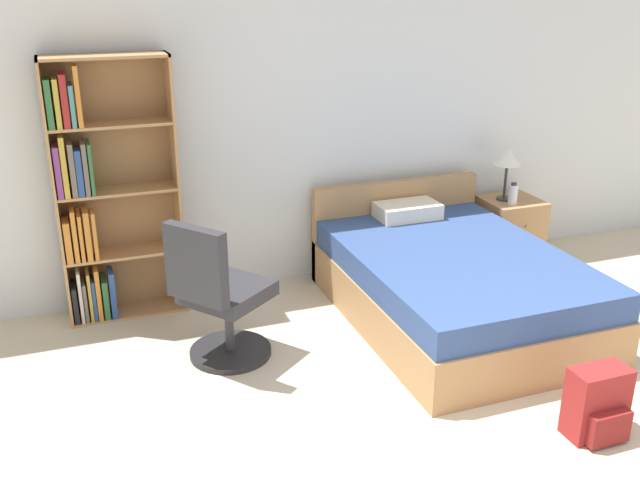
{
  "coord_description": "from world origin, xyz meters",
  "views": [
    {
      "loc": [
        -1.94,
        -2.0,
        2.42
      ],
      "look_at": [
        -0.49,
        1.98,
        0.8
      ],
      "focal_mm": 40.0,
      "sensor_mm": 36.0,
      "label": 1
    }
  ],
  "objects_px": {
    "office_chair": "(219,299)",
    "nightstand": "(509,230)",
    "water_bottle": "(513,194)",
    "table_lamp": "(508,158)",
    "backpack_red": "(598,405)",
    "bed": "(450,282)",
    "bookshelf": "(100,199)"
  },
  "relations": [
    {
      "from": "table_lamp",
      "to": "water_bottle",
      "type": "xyz_separation_m",
      "value": [
        -0.01,
        -0.13,
        -0.27
      ]
    },
    {
      "from": "backpack_red",
      "to": "bookshelf",
      "type": "bearing_deg",
      "value": 134.2
    },
    {
      "from": "table_lamp",
      "to": "nightstand",
      "type": "bearing_deg",
      "value": -13.69
    },
    {
      "from": "backpack_red",
      "to": "table_lamp",
      "type": "bearing_deg",
      "value": 68.58
    },
    {
      "from": "bed",
      "to": "water_bottle",
      "type": "height_order",
      "value": "bed"
    },
    {
      "from": "bookshelf",
      "to": "backpack_red",
      "type": "height_order",
      "value": "bookshelf"
    },
    {
      "from": "table_lamp",
      "to": "backpack_red",
      "type": "xyz_separation_m",
      "value": [
        -0.92,
        -2.34,
        -0.73
      ]
    },
    {
      "from": "bed",
      "to": "nightstand",
      "type": "bearing_deg",
      "value": 37.37
    },
    {
      "from": "backpack_red",
      "to": "nightstand",
      "type": "bearing_deg",
      "value": 66.97
    },
    {
      "from": "office_chair",
      "to": "nightstand",
      "type": "relative_size",
      "value": 1.75
    },
    {
      "from": "nightstand",
      "to": "backpack_red",
      "type": "height_order",
      "value": "nightstand"
    },
    {
      "from": "water_bottle",
      "to": "backpack_red",
      "type": "relative_size",
      "value": 0.46
    },
    {
      "from": "office_chair",
      "to": "nightstand",
      "type": "bearing_deg",
      "value": 16.82
    },
    {
      "from": "water_bottle",
      "to": "office_chair",
      "type": "bearing_deg",
      "value": -165.03
    },
    {
      "from": "office_chair",
      "to": "backpack_red",
      "type": "bearing_deg",
      "value": -40.46
    },
    {
      "from": "office_chair",
      "to": "water_bottle",
      "type": "bearing_deg",
      "value": 14.97
    },
    {
      "from": "bookshelf",
      "to": "table_lamp",
      "type": "height_order",
      "value": "bookshelf"
    },
    {
      "from": "bed",
      "to": "office_chair",
      "type": "xyz_separation_m",
      "value": [
        -1.72,
        -0.04,
        0.17
      ]
    },
    {
      "from": "bed",
      "to": "water_bottle",
      "type": "xyz_separation_m",
      "value": [
        0.95,
        0.67,
        0.37
      ]
    },
    {
      "from": "bookshelf",
      "to": "water_bottle",
      "type": "bearing_deg",
      "value": -3.97
    },
    {
      "from": "nightstand",
      "to": "table_lamp",
      "type": "relative_size",
      "value": 1.25
    },
    {
      "from": "bookshelf",
      "to": "backpack_red",
      "type": "xyz_separation_m",
      "value": [
        2.37,
        -2.44,
        -0.71
      ]
    },
    {
      "from": "bookshelf",
      "to": "nightstand",
      "type": "distance_m",
      "value": 3.42
    },
    {
      "from": "nightstand",
      "to": "bookshelf",
      "type": "bearing_deg",
      "value": 178.1
    },
    {
      "from": "backpack_red",
      "to": "bed",
      "type": "bearing_deg",
      "value": 91.43
    },
    {
      "from": "bed",
      "to": "backpack_red",
      "type": "relative_size",
      "value": 5.08
    },
    {
      "from": "bed",
      "to": "table_lamp",
      "type": "xyz_separation_m",
      "value": [
        0.96,
        0.8,
        0.65
      ]
    },
    {
      "from": "nightstand",
      "to": "water_bottle",
      "type": "xyz_separation_m",
      "value": [
        -0.08,
        -0.12,
        0.37
      ]
    },
    {
      "from": "bookshelf",
      "to": "nightstand",
      "type": "xyz_separation_m",
      "value": [
        3.36,
        -0.11,
        -0.62
      ]
    },
    {
      "from": "bed",
      "to": "bookshelf",
      "type": "bearing_deg",
      "value": 158.98
    },
    {
      "from": "bed",
      "to": "office_chair",
      "type": "bearing_deg",
      "value": -178.52
    },
    {
      "from": "bookshelf",
      "to": "water_bottle",
      "type": "distance_m",
      "value": 3.3
    }
  ]
}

